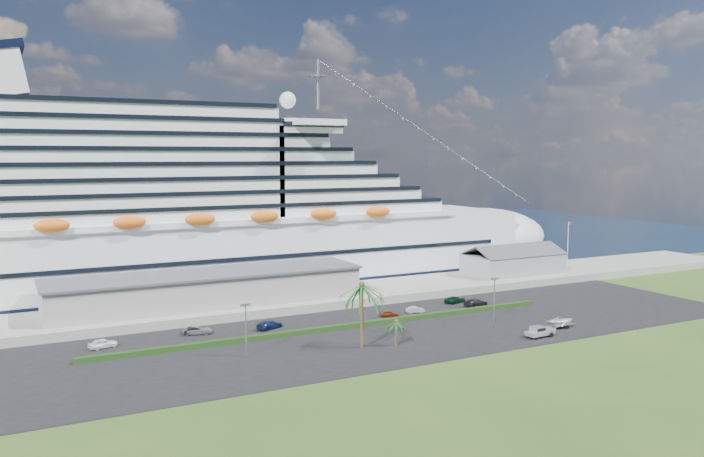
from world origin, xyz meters
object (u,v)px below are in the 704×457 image
cruise_ship (193,218)px  parked_car_3 (269,325)px  pickup_truck (540,331)px  boat_trailer (562,321)px

cruise_ship → parked_car_3: 44.65m
parked_car_3 → pickup_truck: pickup_truck is taller
cruise_ship → pickup_truck: size_ratio=34.61×
parked_car_3 → boat_trailer: bearing=-139.3°
cruise_ship → boat_trailer: cruise_ship is taller
parked_car_3 → boat_trailer: size_ratio=0.83×
cruise_ship → parked_car_3: (2.70, -41.66, -15.81)m
pickup_truck → boat_trailer: pickup_truck is taller
cruise_ship → parked_car_3: cruise_ship is taller
cruise_ship → boat_trailer: bearing=-52.9°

